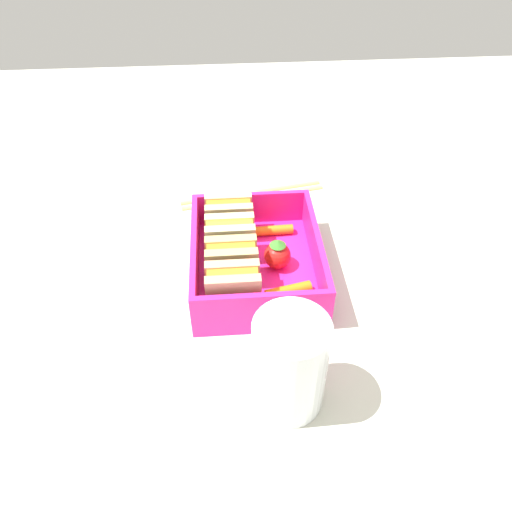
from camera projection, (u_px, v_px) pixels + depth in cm
name	position (u px, v px, depth cm)	size (l,w,h in cm)	color
ground_plane	(256.00, 281.00, 55.14)	(120.00, 120.00, 2.00)	beige
bento_tray	(256.00, 270.00, 54.06)	(16.52, 13.41, 1.20)	#F22290
bento_rim	(256.00, 253.00, 52.33)	(16.52, 13.41, 3.96)	#F22290
sandwich_left	(233.00, 289.00, 47.82)	(3.11, 5.22, 4.82)	tan
sandwich_center_left	(232.00, 263.00, 50.54)	(3.11, 5.22, 4.82)	tan
sandwich_center	(230.00, 239.00, 53.26)	(3.11, 5.22, 4.82)	beige
sandwich_center_right	(229.00, 218.00, 55.98)	(3.11, 5.22, 4.82)	#D2B77F
carrot_stick_left	(288.00, 291.00, 50.05)	(1.24, 1.24, 4.72)	orange
strawberry_far_left	(278.00, 256.00, 52.62)	(2.86, 2.86, 3.46)	red
carrot_stick_far_left	(272.00, 230.00, 57.33)	(1.10, 1.10, 4.75)	orange
chopstick_pair	(253.00, 194.00, 65.18)	(5.36, 18.87, 0.70)	tan
drinking_glass	(289.00, 364.00, 40.00)	(6.10, 6.10, 9.46)	white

